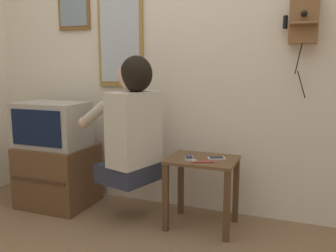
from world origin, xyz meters
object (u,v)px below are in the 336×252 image
(wall_phone_antique, at_px, (304,18))
(framed_picture, at_px, (74,3))
(wall_mirror, at_px, (120,40))
(toothbrush, at_px, (202,162))
(cell_phone_held, at_px, (189,158))
(television, at_px, (52,124))
(cell_phone_spare, at_px, (216,158))
(person, at_px, (132,123))

(wall_phone_antique, xyz_separation_m, framed_picture, (-1.89, 0.04, 0.23))
(wall_mirror, bearing_deg, toothbrush, -26.24)
(cell_phone_held, bearing_deg, toothbrush, -50.32)
(wall_phone_antique, distance_m, cell_phone_held, 1.24)
(wall_phone_antique, xyz_separation_m, cell_phone_held, (-0.71, -0.31, -0.97))
(wall_mirror, relative_size, cell_phone_held, 5.65)
(television, relative_size, wall_phone_antique, 0.77)
(television, bearing_deg, cell_phone_spare, 2.61)
(person, distance_m, wall_phone_antique, 1.40)
(television, distance_m, framed_picture, 1.08)
(toothbrush, bearing_deg, person, 60.73)
(person, xyz_separation_m, television, (-0.77, 0.05, -0.07))
(wall_phone_antique, relative_size, wall_mirror, 0.96)
(person, relative_size, wall_phone_antique, 1.26)
(cell_phone_spare, bearing_deg, person, -104.89)
(wall_phone_antique, height_order, cell_phone_spare, wall_phone_antique)
(television, height_order, toothbrush, television)
(cell_phone_held, distance_m, cell_phone_spare, 0.20)
(wall_phone_antique, bearing_deg, framed_picture, 178.66)
(toothbrush, bearing_deg, cell_phone_held, 33.13)
(wall_phone_antique, height_order, wall_mirror, wall_mirror)
(television, bearing_deg, toothbrush, -2.93)
(framed_picture, relative_size, cell_phone_held, 3.36)
(television, relative_size, cell_phone_spare, 4.18)
(cell_phone_held, distance_m, toothbrush, 0.13)
(toothbrush, bearing_deg, cell_phone_spare, -56.31)
(person, height_order, wall_mirror, wall_mirror)
(wall_phone_antique, distance_m, framed_picture, 1.90)
(cell_phone_spare, bearing_deg, cell_phone_held, -95.08)
(cell_phone_held, relative_size, cell_phone_spare, 1.00)
(wall_phone_antique, bearing_deg, cell_phone_spare, -155.49)
(cell_phone_spare, height_order, toothbrush, toothbrush)
(framed_picture, bearing_deg, person, -27.91)
(cell_phone_held, xyz_separation_m, toothbrush, (0.11, -0.06, 0.00))
(framed_picture, height_order, toothbrush, framed_picture)
(cell_phone_held, bearing_deg, framed_picture, 142.70)
(person, distance_m, television, 0.77)
(cell_phone_spare, bearing_deg, wall_phone_antique, 89.38)
(television, relative_size, wall_mirror, 0.74)
(person, relative_size, framed_picture, 2.04)
(wall_phone_antique, height_order, toothbrush, wall_phone_antique)
(television, distance_m, cell_phone_spare, 1.40)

